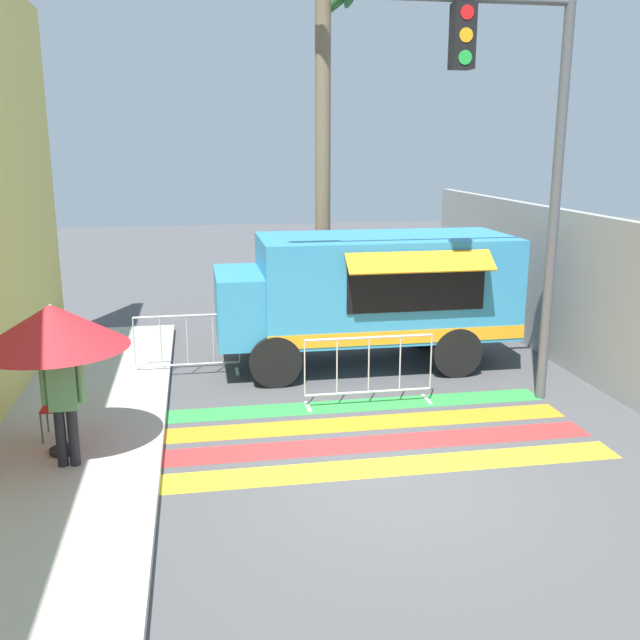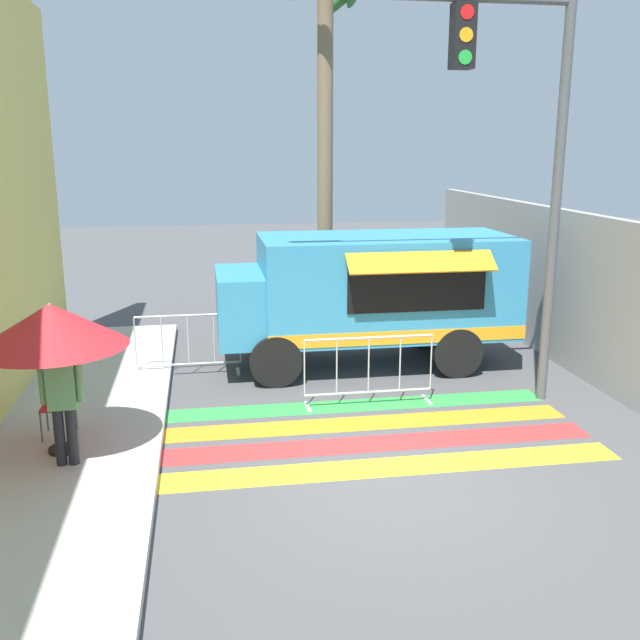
{
  "view_description": "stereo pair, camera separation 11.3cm",
  "coord_description": "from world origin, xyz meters",
  "px_view_note": "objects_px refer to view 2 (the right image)",
  "views": [
    {
      "loc": [
        -2.32,
        -7.89,
        4.08
      ],
      "look_at": [
        -0.41,
        3.04,
        1.35
      ],
      "focal_mm": 40.0,
      "sensor_mm": 36.0,
      "label": 1
    },
    {
      "loc": [
        -2.21,
        -7.91,
        4.08
      ],
      "look_at": [
        -0.41,
        3.04,
        1.35
      ],
      "focal_mm": 40.0,
      "sensor_mm": 36.0,
      "label": 2
    }
  ],
  "objects_px": {
    "food_truck": "(364,290)",
    "barricade_side": "(188,345)",
    "palm_tree": "(326,77)",
    "traffic_signal_pole": "(502,121)",
    "barricade_front": "(369,371)",
    "folding_chair": "(58,399)",
    "vendor_person": "(62,397)",
    "patio_umbrella": "(51,326)"
  },
  "relations": [
    {
      "from": "food_truck",
      "to": "barricade_side",
      "type": "relative_size",
      "value": 2.9
    },
    {
      "from": "palm_tree",
      "to": "traffic_signal_pole",
      "type": "bearing_deg",
      "value": -71.93
    },
    {
      "from": "barricade_front",
      "to": "palm_tree",
      "type": "xyz_separation_m",
      "value": [
        0.19,
        5.15,
        4.92
      ]
    },
    {
      "from": "traffic_signal_pole",
      "to": "palm_tree",
      "type": "relative_size",
      "value": 0.83
    },
    {
      "from": "barricade_front",
      "to": "folding_chair",
      "type": "bearing_deg",
      "value": -170.22
    },
    {
      "from": "traffic_signal_pole",
      "to": "folding_chair",
      "type": "height_order",
      "value": "traffic_signal_pole"
    },
    {
      "from": "folding_chair",
      "to": "barricade_side",
      "type": "xyz_separation_m",
      "value": [
        1.74,
        2.8,
        -0.09
      ]
    },
    {
      "from": "food_truck",
      "to": "vendor_person",
      "type": "bearing_deg",
      "value": -140.02
    },
    {
      "from": "barricade_side",
      "to": "palm_tree",
      "type": "relative_size",
      "value": 0.24
    },
    {
      "from": "traffic_signal_pole",
      "to": "folding_chair",
      "type": "xyz_separation_m",
      "value": [
        -6.54,
        -0.6,
        -3.78
      ]
    },
    {
      "from": "patio_umbrella",
      "to": "palm_tree",
      "type": "distance_m",
      "value": 8.86
    },
    {
      "from": "palm_tree",
      "to": "vendor_person",
      "type": "bearing_deg",
      "value": -122.87
    },
    {
      "from": "patio_umbrella",
      "to": "palm_tree",
      "type": "bearing_deg",
      "value": 54.72
    },
    {
      "from": "vendor_person",
      "to": "palm_tree",
      "type": "relative_size",
      "value": 0.21
    },
    {
      "from": "patio_umbrella",
      "to": "barricade_side",
      "type": "relative_size",
      "value": 1.06
    },
    {
      "from": "food_truck",
      "to": "patio_umbrella",
      "type": "height_order",
      "value": "food_truck"
    },
    {
      "from": "food_truck",
      "to": "vendor_person",
      "type": "relative_size",
      "value": 3.41
    },
    {
      "from": "barricade_side",
      "to": "palm_tree",
      "type": "height_order",
      "value": "palm_tree"
    },
    {
      "from": "vendor_person",
      "to": "palm_tree",
      "type": "height_order",
      "value": "palm_tree"
    },
    {
      "from": "traffic_signal_pole",
      "to": "folding_chair",
      "type": "bearing_deg",
      "value": -174.78
    },
    {
      "from": "patio_umbrella",
      "to": "palm_tree",
      "type": "height_order",
      "value": "palm_tree"
    },
    {
      "from": "vendor_person",
      "to": "patio_umbrella",
      "type": "bearing_deg",
      "value": 107.57
    },
    {
      "from": "patio_umbrella",
      "to": "barricade_front",
      "type": "xyz_separation_m",
      "value": [
        4.48,
        1.44,
        -1.29
      ]
    },
    {
      "from": "vendor_person",
      "to": "barricade_front",
      "type": "xyz_separation_m",
      "value": [
        4.34,
        1.85,
        -0.48
      ]
    },
    {
      "from": "food_truck",
      "to": "palm_tree",
      "type": "distance_m",
      "value": 5.06
    },
    {
      "from": "barricade_front",
      "to": "patio_umbrella",
      "type": "bearing_deg",
      "value": -162.15
    },
    {
      "from": "food_truck",
      "to": "palm_tree",
      "type": "height_order",
      "value": "palm_tree"
    },
    {
      "from": "food_truck",
      "to": "vendor_person",
      "type": "distance_m",
      "value": 6.17
    },
    {
      "from": "food_truck",
      "to": "folding_chair",
      "type": "distance_m",
      "value": 5.83
    },
    {
      "from": "folding_chair",
      "to": "barricade_side",
      "type": "bearing_deg",
      "value": 67.65
    },
    {
      "from": "patio_umbrella",
      "to": "food_truck",
      "type": "bearing_deg",
      "value": 36.13
    },
    {
      "from": "barricade_front",
      "to": "traffic_signal_pole",
      "type": "bearing_deg",
      "value": -5.82
    },
    {
      "from": "food_truck",
      "to": "barricade_front",
      "type": "bearing_deg",
      "value": -100.31
    },
    {
      "from": "palm_tree",
      "to": "folding_chair",
      "type": "bearing_deg",
      "value": -128.9
    },
    {
      "from": "traffic_signal_pole",
      "to": "barricade_front",
      "type": "height_order",
      "value": "traffic_signal_pole"
    },
    {
      "from": "vendor_person",
      "to": "barricade_side",
      "type": "bearing_deg",
      "value": 68.08
    },
    {
      "from": "vendor_person",
      "to": "palm_tree",
      "type": "distance_m",
      "value": 9.45
    },
    {
      "from": "barricade_side",
      "to": "palm_tree",
      "type": "bearing_deg",
      "value": 45.74
    },
    {
      "from": "vendor_person",
      "to": "barricade_front",
      "type": "relative_size",
      "value": 0.76
    },
    {
      "from": "patio_umbrella",
      "to": "vendor_person",
      "type": "bearing_deg",
      "value": -71.29
    },
    {
      "from": "vendor_person",
      "to": "barricade_side",
      "type": "relative_size",
      "value": 0.85
    },
    {
      "from": "food_truck",
      "to": "barricade_front",
      "type": "height_order",
      "value": "food_truck"
    }
  ]
}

